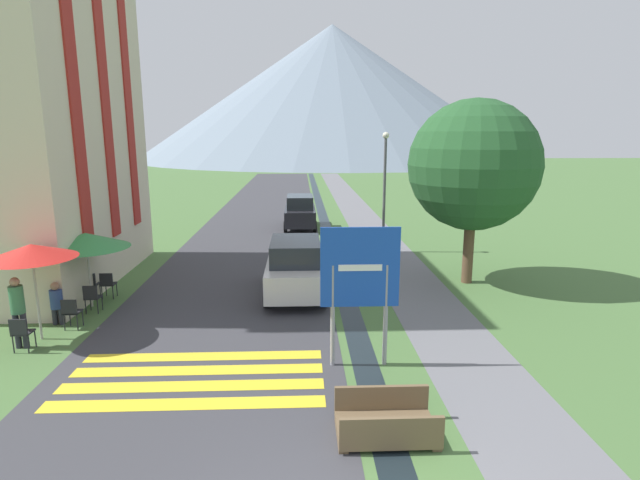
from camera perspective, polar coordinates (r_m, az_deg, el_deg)
ground_plane at (r=25.90m, az=-1.75°, el=0.71°), size 160.00×160.00×0.00m
road at (r=35.83m, az=-5.93°, el=3.82°), size 6.40×60.00×0.01m
footpath at (r=35.97m, az=3.83°, el=3.89°), size 2.20×60.00×0.01m
drainage_channel at (r=35.79m, az=0.00°, el=3.87°), size 0.60×60.00×0.00m
crosswalk_marking at (r=11.32m, az=-14.05°, el=-15.05°), size 5.44×2.54×0.01m
mountain_distant at (r=105.53m, az=1.38°, el=16.43°), size 78.05×78.05×26.31m
hotel_building at (r=19.74m, az=-31.21°, el=15.63°), size 5.91×8.90×12.91m
road_sign at (r=10.87m, az=4.58°, el=-4.43°), size 1.72×0.11×3.16m
footbridge at (r=9.18m, az=7.55°, el=-20.06°), size 1.70×1.10×0.65m
parked_car_near at (r=16.03m, az=-2.81°, el=-3.09°), size 1.90×4.18×1.82m
parked_car_far at (r=27.32m, az=-2.29°, el=3.23°), size 1.73×3.92×1.82m
cafe_chair_middle at (r=15.88m, az=-24.61°, el=-5.85°), size 0.40×0.40×0.85m
cafe_chair_far_right at (r=17.25m, az=-24.74°, el=-4.48°), size 0.40×0.40×0.85m
cafe_chair_near_right at (r=14.84m, az=-26.56°, el=-7.25°), size 0.40×0.40×0.85m
cafe_chair_nearest at (r=13.93m, az=-30.98°, el=-8.94°), size 0.40×0.40×0.85m
cafe_chair_far_left at (r=17.05m, az=-23.10°, el=-4.53°), size 0.40×0.40×0.85m
cafe_umbrella_front_red at (r=14.06m, az=-30.12°, el=-1.14°), size 2.11×2.11×2.47m
cafe_umbrella_middle_green at (r=16.13m, az=-25.19°, el=-0.05°), size 2.48×2.48×2.26m
person_standing_terrace at (r=14.03m, az=-31.26°, el=-6.60°), size 0.32×0.32×1.77m
person_seated_far at (r=15.34m, az=-27.89°, el=-6.20°), size 0.32×0.32×1.19m
streetlamp at (r=21.67m, az=7.40°, el=6.58°), size 0.28×0.28×5.17m
tree_by_path at (r=17.57m, az=17.16°, el=8.15°), size 4.37×4.37×6.25m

